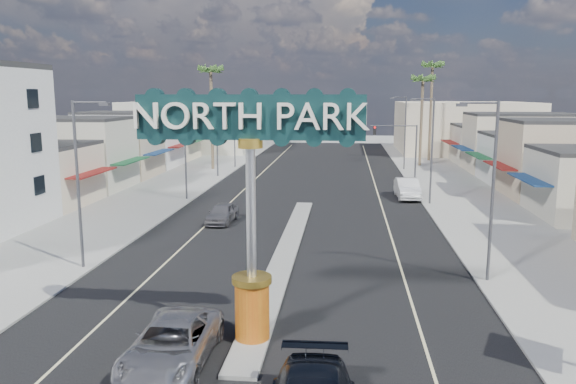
% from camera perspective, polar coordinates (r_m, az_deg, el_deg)
% --- Properties ---
extents(ground, '(160.00, 160.00, 0.00)m').
position_cam_1_polar(ground, '(48.88, 1.79, -1.05)').
color(ground, gray).
rests_on(ground, ground).
extents(road, '(20.00, 120.00, 0.01)m').
position_cam_1_polar(road, '(48.87, 1.79, -1.04)').
color(road, black).
rests_on(road, ground).
extents(median_island, '(1.30, 30.00, 0.16)m').
position_cam_1_polar(median_island, '(33.35, -0.21, -6.15)').
color(median_island, gray).
rests_on(median_island, ground).
extents(sidewalk_left, '(8.00, 120.00, 0.12)m').
position_cam_1_polar(sidewalk_left, '(51.76, -13.86, -0.65)').
color(sidewalk_left, gray).
rests_on(sidewalk_left, ground).
extents(sidewalk_right, '(8.00, 120.00, 0.12)m').
position_cam_1_polar(sidewalk_right, '(49.88, 18.05, -1.25)').
color(sidewalk_right, gray).
rests_on(sidewalk_right, ground).
extents(storefront_row_left, '(12.00, 42.00, 6.00)m').
position_cam_1_polar(storefront_row_left, '(67.04, -18.31, 4.04)').
color(storefront_row_left, beige).
rests_on(storefront_row_left, ground).
extents(storefront_row_right, '(12.00, 42.00, 6.00)m').
position_cam_1_polar(storefront_row_right, '(64.55, 24.52, 3.44)').
color(storefront_row_right, '#B7B29E').
rests_on(storefront_row_right, ground).
extents(backdrop_far_left, '(20.00, 20.00, 8.00)m').
position_cam_1_polar(backdrop_far_left, '(96.42, -9.45, 6.66)').
color(backdrop_far_left, '#B7B29E').
rests_on(backdrop_far_left, ground).
extents(backdrop_far_right, '(20.00, 20.00, 8.00)m').
position_cam_1_polar(backdrop_far_right, '(94.84, 17.31, 6.30)').
color(backdrop_far_right, beige).
rests_on(backdrop_far_right, ground).
extents(gateway_sign, '(8.20, 1.50, 9.15)m').
position_cam_1_polar(gateway_sign, '(20.41, -3.81, 0.33)').
color(gateway_sign, '#D14210').
rests_on(gateway_sign, median_island).
extents(traffic_signal_left, '(5.09, 0.45, 6.00)m').
position_cam_1_polar(traffic_signal_left, '(63.32, -5.61, 5.34)').
color(traffic_signal_left, '#47474C').
rests_on(traffic_signal_left, ground).
extents(traffic_signal_right, '(5.09, 0.45, 6.00)m').
position_cam_1_polar(traffic_signal_right, '(62.32, 11.24, 5.12)').
color(traffic_signal_right, '#47474C').
rests_on(traffic_signal_right, ground).
extents(streetlight_l_near, '(2.03, 0.22, 9.00)m').
position_cam_1_polar(streetlight_l_near, '(31.40, -20.34, 1.53)').
color(streetlight_l_near, '#47474C').
rests_on(streetlight_l_near, ground).
extents(streetlight_l_mid, '(2.03, 0.22, 9.00)m').
position_cam_1_polar(streetlight_l_mid, '(50.00, -10.23, 4.91)').
color(streetlight_l_mid, '#47474C').
rests_on(streetlight_l_mid, ground).
extents(streetlight_l_far, '(2.03, 0.22, 9.00)m').
position_cam_1_polar(streetlight_l_far, '(71.34, -5.33, 6.50)').
color(streetlight_l_far, '#47474C').
rests_on(streetlight_l_far, ground).
extents(streetlight_r_near, '(2.03, 0.22, 9.00)m').
position_cam_1_polar(streetlight_r_near, '(29.04, 19.82, 0.92)').
color(streetlight_r_near, '#47474C').
rests_on(streetlight_r_near, ground).
extents(streetlight_r_mid, '(2.03, 0.22, 9.00)m').
position_cam_1_polar(streetlight_r_mid, '(48.55, 14.24, 4.62)').
color(streetlight_r_mid, '#47474C').
rests_on(streetlight_r_mid, ground).
extents(streetlight_r_far, '(2.03, 0.22, 9.00)m').
position_cam_1_polar(streetlight_r_far, '(70.33, 11.69, 6.28)').
color(streetlight_r_far, '#47474C').
rests_on(streetlight_r_far, ground).
extents(palm_left_far, '(2.60, 2.60, 13.10)m').
position_cam_1_polar(palm_left_far, '(69.84, -7.85, 11.65)').
color(palm_left_far, brown).
rests_on(palm_left_far, ground).
extents(palm_right_mid, '(2.60, 2.60, 12.10)m').
position_cam_1_polar(palm_right_mid, '(74.48, 13.54, 10.67)').
color(palm_right_mid, brown).
rests_on(palm_right_mid, ground).
extents(palm_right_far, '(2.60, 2.60, 14.10)m').
position_cam_1_polar(palm_right_far, '(80.75, 14.47, 11.83)').
color(palm_right_far, brown).
rests_on(palm_right_far, ground).
extents(suv_left, '(2.65, 5.74, 1.59)m').
position_cam_1_polar(suv_left, '(20.50, -11.74, -14.88)').
color(suv_left, '#9D9DA1').
rests_on(suv_left, ground).
extents(car_parked_left, '(1.99, 4.38, 1.46)m').
position_cam_1_polar(car_parked_left, '(41.30, -6.70, -2.13)').
color(car_parked_left, slate).
rests_on(car_parked_left, ground).
extents(car_parked_right, '(2.06, 5.47, 1.78)m').
position_cam_1_polar(car_parked_right, '(51.73, 12.02, 0.35)').
color(car_parked_right, silver).
rests_on(car_parked_right, ground).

